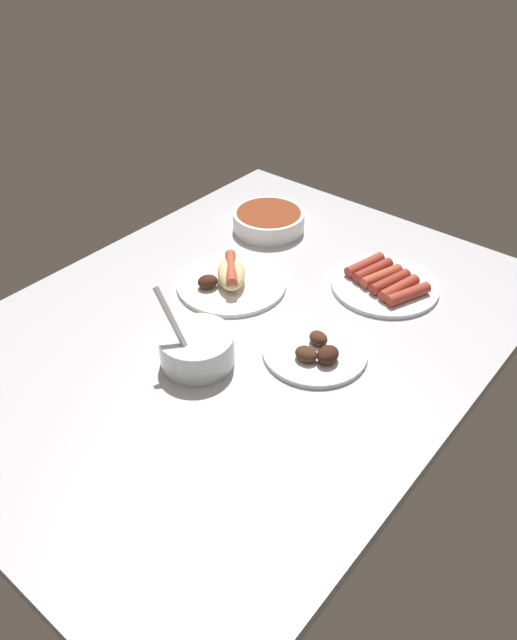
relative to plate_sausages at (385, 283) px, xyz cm
name	(u,v)px	position (x,y,z in cm)	size (l,w,h in cm)	color
ground_plane	(241,332)	(30.05, -15.30, -2.71)	(120.00, 90.00, 3.00)	#B2B2B7
plate_sausages	(385,283)	(0.00, 0.00, 0.00)	(23.24, 23.24, 3.46)	white
bowl_chili	(269,220)	(-3.92, -35.47, 1.40)	(17.66, 17.66, 4.76)	white
bowl_coleslaw	(197,348)	(43.30, -14.54, 2.27)	(13.75, 13.75, 16.07)	silver
plate_hotdog_assembled	(230,279)	(20.69, -26.38, 0.48)	(23.96, 23.96, 5.61)	white
plate_grilled_meat	(316,351)	(27.75, 1.24, -0.27)	(19.95, 19.95, 4.07)	white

